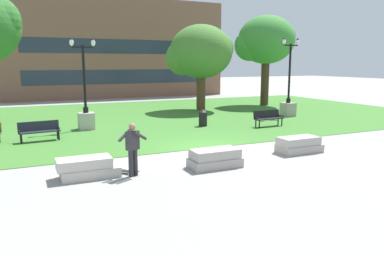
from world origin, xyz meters
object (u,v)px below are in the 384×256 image
at_px(skateboard, 125,171).
at_px(park_bench_near_left, 39,130).
at_px(person_skateboarder, 133,146).
at_px(concrete_block_left, 215,159).
at_px(concrete_block_center, 87,168).
at_px(concrete_block_right, 299,145).
at_px(park_bench_far_left, 268,117).
at_px(lamp_post_center, 86,111).
at_px(trash_bin, 203,118).
at_px(lamp_post_left, 288,101).

relative_size(skateboard, park_bench_near_left, 0.50).
bearing_deg(person_skateboarder, concrete_block_left, -3.99).
height_order(concrete_block_center, concrete_block_right, same).
distance_m(person_skateboarder, park_bench_far_left, 11.30).
distance_m(concrete_block_right, person_skateboarder, 6.99).
height_order(concrete_block_right, lamp_post_center, lamp_post_center).
relative_size(lamp_post_center, trash_bin, 5.07).
bearing_deg(lamp_post_center, person_skateboarder, -90.21).
bearing_deg(park_bench_near_left, concrete_block_center, -80.67).
bearing_deg(park_bench_near_left, lamp_post_center, 42.60).
relative_size(concrete_block_center, person_skateboarder, 1.11).
bearing_deg(park_bench_near_left, park_bench_far_left, -4.95).
height_order(skateboard, trash_bin, trash_bin).
relative_size(concrete_block_left, skateboard, 1.96).
distance_m(skateboard, lamp_post_left, 15.95).
bearing_deg(park_bench_far_left, concrete_block_right, -114.67).
bearing_deg(trash_bin, concrete_block_left, -113.50).
relative_size(concrete_block_right, lamp_post_center, 0.37).
relative_size(skateboard, lamp_post_center, 0.19).
distance_m(park_bench_near_left, park_bench_far_left, 12.05).
xyz_separation_m(concrete_block_left, person_skateboarder, (-2.85, 0.20, 0.67)).
height_order(person_skateboarder, skateboard, person_skateboarder).
xyz_separation_m(concrete_block_center, park_bench_far_left, (10.92, 5.56, 0.23)).
bearing_deg(park_bench_far_left, lamp_post_left, 37.53).
bearing_deg(person_skateboarder, park_bench_far_left, 32.09).
height_order(concrete_block_left, person_skateboarder, person_skateboarder).
height_order(concrete_block_left, trash_bin, trash_bin).
relative_size(park_bench_near_left, lamp_post_left, 0.35).
height_order(park_bench_far_left, lamp_post_left, lamp_post_left).
distance_m(concrete_block_left, person_skateboarder, 2.94).
relative_size(concrete_block_center, concrete_block_left, 1.06).
height_order(concrete_block_center, park_bench_far_left, park_bench_far_left).
relative_size(park_bench_far_left, trash_bin, 1.90).
bearing_deg(lamp_post_left, skateboard, -147.72).
bearing_deg(park_bench_near_left, concrete_block_left, -53.82).
bearing_deg(skateboard, concrete_block_center, 175.92).
bearing_deg(lamp_post_center, lamp_post_left, -1.96).
distance_m(skateboard, park_bench_far_left, 11.26).
bearing_deg(concrete_block_center, person_skateboarder, -18.02).
relative_size(park_bench_far_left, lamp_post_left, 0.35).
bearing_deg(lamp_post_center, concrete_block_left, -73.50).
height_order(skateboard, park_bench_far_left, park_bench_far_left).
bearing_deg(skateboard, concrete_block_right, -0.40).
distance_m(concrete_block_right, skateboard, 7.13).
distance_m(concrete_block_right, lamp_post_center, 11.38).
bearing_deg(trash_bin, concrete_block_right, -84.44).
xyz_separation_m(person_skateboarder, lamp_post_left, (13.29, 8.86, 0.09)).
bearing_deg(person_skateboarder, skateboard, 115.29).
bearing_deg(concrete_block_center, skateboard, -4.08).
relative_size(lamp_post_left, trash_bin, 5.41).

